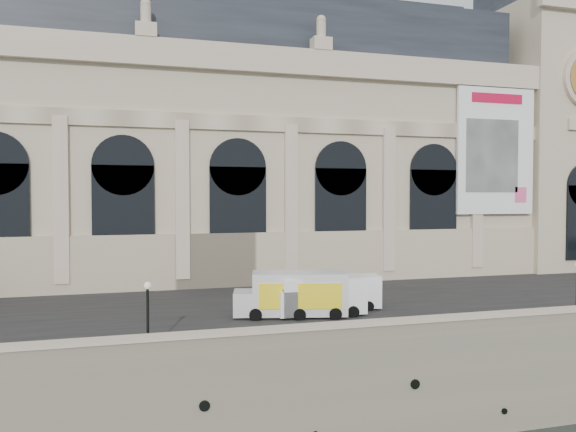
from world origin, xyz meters
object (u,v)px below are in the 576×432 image
Objects in this scene: box_truck at (293,295)px; van_b at (316,296)px; van_c at (337,292)px; lamp_left at (148,318)px.

van_b is at bearing -7.66° from box_truck.
van_b is at bearing -140.77° from van_c.
van_c is 1.56× the size of lamp_left.
lamp_left is at bearing -149.22° from van_c.
lamp_left reaches higher than van_c.
box_truck reaches higher than van_c.
van_b is 0.77× the size of box_truck.
lamp_left is (-13.82, -8.23, 0.62)m from van_c.
van_c is at bearing 30.78° from lamp_left.
box_truck is (-1.63, 0.22, 0.16)m from van_b.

